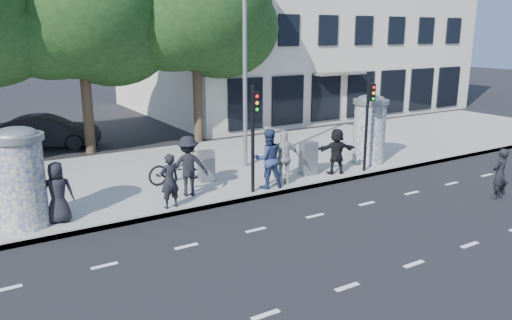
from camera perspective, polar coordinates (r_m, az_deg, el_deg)
ground at (r=13.47m, az=10.50°, el=-8.10°), size 120.00×120.00×0.00m
sidewalk at (r=19.34m, az=-4.46°, el=-0.71°), size 40.00×8.00×0.15m
curb at (r=16.07m, az=2.03°, el=-3.84°), size 40.00×0.10×0.16m
lane_dash_near at (r=12.08m, az=17.60°, el=-11.27°), size 32.00×0.12×0.01m
lane_dash_far at (r=14.45m, az=6.78°, el=-6.35°), size 32.00×0.12×0.01m
ad_column_left at (r=14.15m, az=-25.37°, el=-1.60°), size 1.36×1.36×2.65m
ad_column_right at (r=19.78m, az=12.85°, el=3.66°), size 1.36×1.36×2.65m
traffic_pole_near at (r=15.41m, az=-0.26°, el=3.67°), size 0.22×0.31×3.40m
traffic_pole_far at (r=18.34m, az=12.70°, el=5.04°), size 0.22×0.31×3.40m
street_lamp at (r=18.30m, az=-1.19°, el=13.43°), size 0.25×0.93×8.00m
tree_near_left at (r=22.42m, az=-19.56°, el=16.07°), size 6.80×6.80×8.97m
tree_center at (r=23.68m, az=-6.97°, el=17.22°), size 7.00×7.00×9.30m
building at (r=35.62m, az=3.61°, el=15.80°), size 20.30×15.85×12.00m
ped_a at (r=14.25m, az=-21.73°, el=-3.46°), size 0.92×0.71×1.66m
ped_b at (r=14.55m, az=-9.85°, el=-2.38°), size 0.62×0.44×1.61m
ped_c at (r=16.16m, az=1.38°, el=0.18°), size 1.09×0.93×1.96m
ped_d at (r=15.53m, az=-7.76°, el=-0.69°), size 1.38×1.06×1.89m
ped_e at (r=16.55m, az=3.25°, el=0.26°), size 1.18×0.85×1.83m
ped_f at (r=18.05m, az=9.18°, el=1.01°), size 1.63×1.02×1.66m
man_road at (r=17.33m, az=26.10°, el=-1.43°), size 0.62×0.43×1.62m
bicycle at (r=17.06m, az=-9.10°, el=-0.77°), size 0.87×2.10×1.08m
cabinet_left at (r=17.01m, az=-5.70°, el=-0.71°), size 0.55×0.43×1.08m
cabinet_right at (r=17.86m, az=5.99°, el=0.20°), size 0.62×0.49×1.19m
car_mid at (r=24.42m, az=-22.79°, el=2.99°), size 3.19×4.79×1.49m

